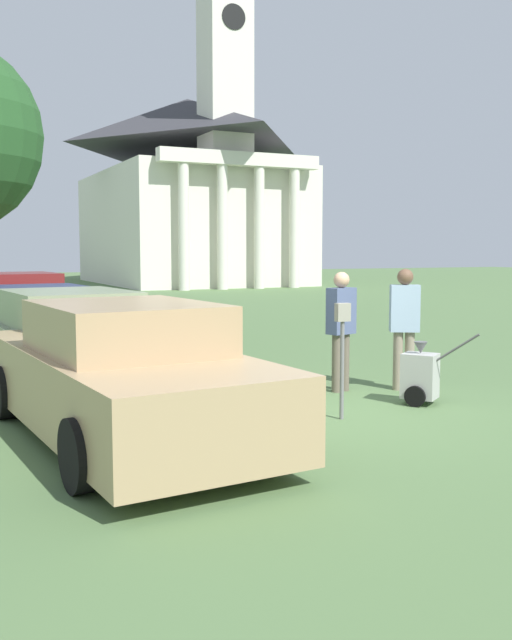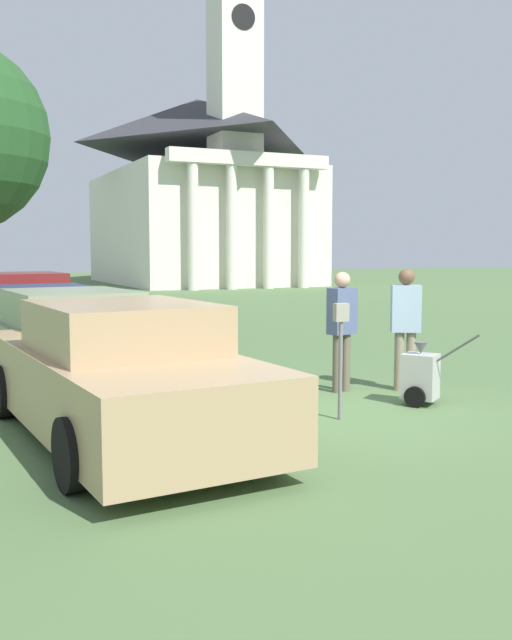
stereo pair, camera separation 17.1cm
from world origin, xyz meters
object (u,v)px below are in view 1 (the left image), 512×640
at_px(parked_car_navy, 38,325).
at_px(parking_meter, 342,339).
at_px(parked_car_maroon, 15,309).
at_px(person_supervisor, 404,321).
at_px(church, 190,187).
at_px(equipment_cart, 420,376).
at_px(parked_car_sage, 67,342).
at_px(parked_car_tan, 121,375).
at_px(person_worker, 341,324).

distance_m(parked_car_navy, parking_meter, 6.90).
xyz_separation_m(parked_car_maroon, person_supervisor, (4.45, -8.64, 0.31)).
relative_size(parked_car_navy, church, 0.22).
bearing_deg(equipment_cart, person_supervisor, 30.85).
relative_size(parked_car_sage, equipment_cart, 5.18).
bearing_deg(parked_car_tan, parked_car_navy, 84.78).
relative_size(parked_car_maroon, person_supervisor, 2.66).
distance_m(parked_car_tan, person_worker, 3.76).
distance_m(parked_car_tan, person_supervisor, 4.56).
distance_m(parked_car_sage, parked_car_navy, 2.90).
height_order(parked_car_maroon, person_supervisor, person_supervisor).
bearing_deg(person_worker, parking_meter, 42.64).
xyz_separation_m(parked_car_maroon, person_worker, (3.55, -8.34, 0.28)).
distance_m(parked_car_maroon, person_supervisor, 9.73).
bearing_deg(parked_car_navy, parked_car_sage, -95.22).
xyz_separation_m(parked_car_sage, church, (13.47, 31.57, 5.26)).
distance_m(person_supervisor, church, 35.37).
relative_size(parking_meter, equipment_cart, 1.43).
distance_m(parked_car_navy, person_worker, 6.05).
xyz_separation_m(parked_car_tan, parked_car_navy, (-0.00, 6.08, -0.03)).
bearing_deg(person_worker, parked_car_tan, 2.70).
height_order(parked_car_navy, person_supervisor, person_supervisor).
height_order(parked_car_navy, equipment_cart, parked_car_navy).
bearing_deg(parked_car_tan, person_supervisor, 6.12).
relative_size(parked_car_navy, parking_meter, 3.48).
bearing_deg(equipment_cart, parked_car_navy, 88.59).
relative_size(person_worker, person_supervisor, 0.98).
xyz_separation_m(parking_meter, person_worker, (0.91, 1.48, 0.01)).
distance_m(parked_car_sage, person_worker, 4.08).
bearing_deg(parking_meter, equipment_cart, 11.39).
distance_m(equipment_cart, church, 36.42).
height_order(parked_car_maroon, parking_meter, parked_car_maroon).
distance_m(parked_car_tan, parked_car_maroon, 9.54).
bearing_deg(parked_car_maroon, equipment_cart, -72.18).
height_order(person_worker, equipment_cart, person_worker).
distance_m(parked_car_tan, parked_car_sage, 3.17).
bearing_deg(equipment_cart, parked_car_tan, 144.87).
bearing_deg(parked_car_navy, parked_car_tan, -95.22).
relative_size(parking_meter, person_worker, 0.81).
bearing_deg(parking_meter, church, 72.83).
xyz_separation_m(person_worker, person_supervisor, (0.90, -0.30, 0.03)).
bearing_deg(parked_car_navy, parking_meter, -72.62).
bearing_deg(parked_car_tan, equipment_cart, -5.23).
height_order(parked_car_sage, person_supervisor, person_supervisor).
xyz_separation_m(parked_car_tan, person_supervisor, (4.45, 0.89, 0.33)).
height_order(parked_car_maroon, person_worker, person_worker).
relative_size(parked_car_maroon, church, 0.22).
xyz_separation_m(person_worker, equipment_cart, (0.50, -1.19, -0.61)).
bearing_deg(church, parked_car_maroon, -118.12).
relative_size(parked_car_sage, person_worker, 2.96).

